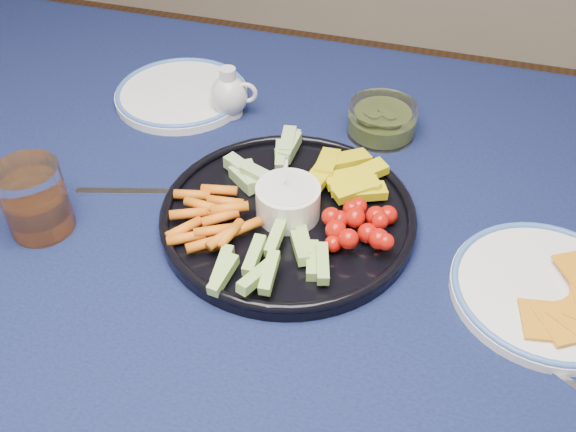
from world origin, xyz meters
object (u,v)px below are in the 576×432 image
(creamer_pitcher, at_px, (230,95))
(juice_tumbler, at_px, (36,203))
(cheese_plate, at_px, (548,289))
(pickle_bowl, at_px, (382,121))
(side_plate_extra, at_px, (181,93))
(crudite_platter, at_px, (287,211))
(dining_table, at_px, (263,261))

(creamer_pitcher, relative_size, juice_tumbler, 0.84)
(juice_tumbler, bearing_deg, cheese_plate, 6.29)
(pickle_bowl, height_order, side_plate_extra, pickle_bowl)
(creamer_pitcher, xyz_separation_m, juice_tumbler, (-0.15, -0.34, 0.01))
(pickle_bowl, bearing_deg, crudite_platter, -109.01)
(crudite_platter, relative_size, creamer_pitcher, 4.09)
(crudite_platter, height_order, creamer_pitcher, crudite_platter)
(creamer_pitcher, xyz_separation_m, cheese_plate, (0.51, -0.26, -0.02))
(pickle_bowl, bearing_deg, creamer_pitcher, -175.97)
(cheese_plate, height_order, side_plate_extra, cheese_plate)
(juice_tumbler, relative_size, side_plate_extra, 0.44)
(dining_table, relative_size, juice_tumbler, 16.38)
(crudite_platter, height_order, cheese_plate, crudite_platter)
(crudite_platter, bearing_deg, juice_tumbler, -161.12)
(creamer_pitcher, distance_m, juice_tumbler, 0.37)
(cheese_plate, bearing_deg, juice_tumbler, -173.71)
(dining_table, distance_m, juice_tumbler, 0.33)
(pickle_bowl, distance_m, juice_tumbler, 0.54)
(cheese_plate, bearing_deg, creamer_pitcher, 152.87)
(crudite_platter, bearing_deg, cheese_plate, -5.85)
(creamer_pitcher, xyz_separation_m, side_plate_extra, (-0.10, 0.02, -0.03))
(crudite_platter, bearing_deg, pickle_bowl, 70.99)
(cheese_plate, relative_size, juice_tumbler, 2.31)
(side_plate_extra, bearing_deg, creamer_pitcher, -11.75)
(crudite_platter, bearing_deg, dining_table, -173.48)
(crudite_platter, xyz_separation_m, cheese_plate, (0.34, -0.04, -0.01))
(crudite_platter, distance_m, creamer_pitcher, 0.28)
(cheese_plate, height_order, juice_tumbler, juice_tumbler)
(dining_table, distance_m, side_plate_extra, 0.36)
(crudite_platter, xyz_separation_m, pickle_bowl, (0.08, 0.25, 0.00))
(pickle_bowl, distance_m, side_plate_extra, 0.35)
(creamer_pitcher, bearing_deg, dining_table, -60.26)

